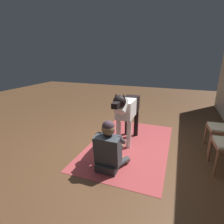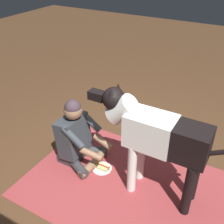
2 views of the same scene
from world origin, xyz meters
The scene contains 5 objects.
ground_plane centered at (0.00, 0.00, 0.00)m, with size 14.79×14.79×0.00m, color #4F331F.
area_rug centered at (-0.25, 0.28, 0.00)m, with size 2.55×1.56×0.01m, color #963638.
person_sitting_on_floor centered at (0.64, 0.18, 0.34)m, with size 0.62×0.58×0.84m.
large_dog centered at (-0.32, 0.19, 0.73)m, with size 1.42×0.31×1.15m.
hot_dog_on_plate centered at (0.30, 0.18, 0.03)m, with size 0.23×0.23×0.06m.
Camera 1 is at (2.99, 1.12, 1.77)m, focal length 28.63 mm.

